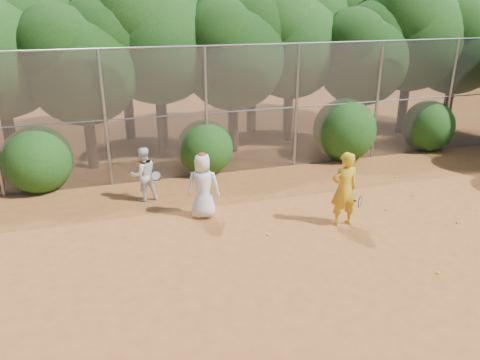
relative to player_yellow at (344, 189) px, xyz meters
name	(u,v)px	position (x,y,z in m)	size (l,w,h in m)	color
ground	(319,263)	(-1.36, -1.54, -0.95)	(80.00, 80.00, 0.00)	#9A5422
fence_back	(234,110)	(-1.48, 4.46, 1.11)	(20.05, 0.09, 4.03)	gray
tree_2	(83,58)	(-5.81, 6.30, 2.64)	(3.99, 3.47, 5.47)	black
tree_3	(158,27)	(-3.30, 7.31, 3.45)	(4.89, 4.26, 6.70)	black
tree_4	(234,46)	(-0.81, 6.70, 2.81)	(4.19, 3.64, 5.73)	black
tree_5	(292,34)	(1.70, 7.50, 3.10)	(4.51, 3.92, 6.17)	black
tree_6	(364,51)	(4.19, 6.50, 2.52)	(3.86, 3.36, 5.29)	black
tree_7	(414,26)	(6.70, 7.11, 3.33)	(4.77, 4.14, 6.53)	black
tree_8	(459,38)	(8.69, 6.80, 2.87)	(4.25, 3.70, 5.82)	black
tree_10	(122,18)	(-4.30, 9.51, 3.68)	(5.15, 4.48, 7.06)	black
tree_11	(253,29)	(0.70, 9.10, 3.22)	(4.64, 4.03, 6.35)	black
tree_12	(347,18)	(5.20, 9.71, 3.56)	(5.02, 4.37, 6.88)	black
bush_0	(37,156)	(-7.36, 4.76, 0.05)	(2.00, 2.00, 2.00)	#174310
bush_1	(205,145)	(-2.36, 4.76, -0.05)	(1.80, 1.80, 1.80)	#174310
bush_2	(345,127)	(2.64, 4.76, 0.15)	(2.20, 2.20, 2.20)	#174310
bush_3	(428,124)	(6.14, 4.76, 0.00)	(1.90, 1.90, 1.90)	#174310
player_yellow	(344,189)	(0.00, 0.00, 0.00)	(0.82, 0.56, 1.90)	gold
player_teen	(203,186)	(-3.19, 1.46, -0.09)	(0.96, 0.77, 1.73)	white
player_white	(144,174)	(-4.52, 2.99, -0.18)	(0.91, 0.82, 1.53)	white
ball_0	(386,209)	(1.53, 0.37, -0.91)	(0.07, 0.07, 0.07)	yellow
ball_1	(413,195)	(2.84, 0.97, -0.91)	(0.07, 0.07, 0.07)	yellow
ball_2	(438,273)	(0.78, -2.65, -0.91)	(0.07, 0.07, 0.07)	yellow
ball_4	(268,234)	(-1.97, -0.03, -0.91)	(0.07, 0.07, 0.07)	yellow
ball_5	(395,177)	(3.21, 2.37, -0.91)	(0.07, 0.07, 0.07)	yellow
ball_6	(457,222)	(2.80, -0.85, -0.91)	(0.07, 0.07, 0.07)	yellow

